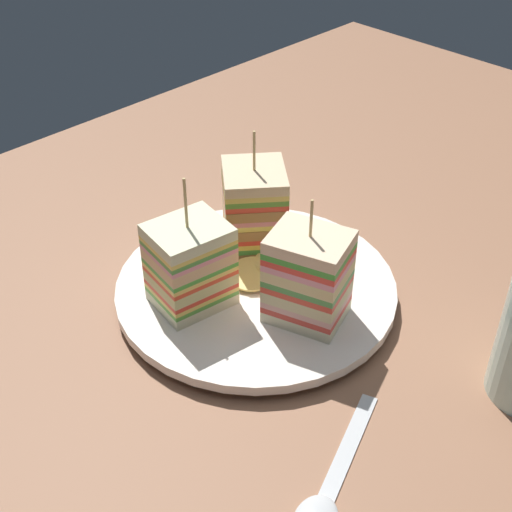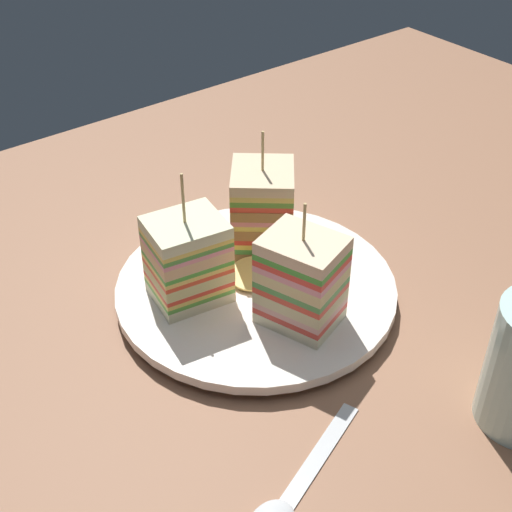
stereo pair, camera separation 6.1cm
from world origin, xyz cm
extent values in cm
cube|color=#906146|center=(0.00, 0.00, -0.90)|extent=(127.39, 80.61, 1.80)
cylinder|color=white|center=(0.00, 0.00, 0.36)|extent=(15.37, 15.37, 0.73)
cylinder|color=white|center=(0.00, 0.00, 1.17)|extent=(24.79, 24.79, 0.89)
cube|color=#DFB68D|center=(-4.07, -4.33, 2.10)|extent=(8.19, 8.27, 0.98)
cube|color=#9E7242|center=(-2.16, -2.00, 2.10)|extent=(4.36, 3.65, 0.98)
cube|color=#489C45|center=(-4.07, -4.33, 2.85)|extent=(8.19, 8.27, 0.52)
cube|color=#E6CC53|center=(-4.07, -4.33, 3.37)|extent=(8.19, 8.27, 0.52)
cube|color=red|center=(-4.07, -4.33, 3.88)|extent=(8.19, 8.27, 0.52)
cube|color=beige|center=(-4.07, -4.33, 4.63)|extent=(8.19, 8.27, 0.98)
cube|color=#9E7242|center=(-2.16, -2.00, 4.63)|extent=(4.36, 3.65, 0.98)
cube|color=#E4D057|center=(-4.07, -4.33, 5.38)|extent=(8.19, 8.27, 0.52)
cube|color=pink|center=(-4.07, -4.33, 5.90)|extent=(8.19, 8.27, 0.52)
cube|color=beige|center=(-4.07, -4.33, 6.64)|extent=(8.19, 8.27, 0.98)
cube|color=#9E7242|center=(-2.16, -2.00, 6.64)|extent=(4.36, 3.65, 0.98)
cube|color=#DA412F|center=(-4.07, -4.33, 7.39)|extent=(8.19, 8.27, 0.52)
cube|color=#558F34|center=(-4.07, -4.33, 7.91)|extent=(8.19, 8.27, 0.52)
cube|color=#E2C759|center=(-4.07, -4.33, 8.42)|extent=(8.19, 8.27, 0.52)
cube|color=beige|center=(-4.07, -4.33, 9.17)|extent=(8.19, 8.27, 0.98)
cylinder|color=tan|center=(-4.07, -4.33, 11.55)|extent=(0.24, 0.24, 3.78)
cube|color=beige|center=(5.53, -2.17, 2.11)|extent=(6.89, 6.16, 1.00)
cube|color=#9E7242|center=(2.56, -1.70, 2.11)|extent=(1.05, 5.13, 1.00)
cube|color=#549E37|center=(5.53, -2.17, 2.82)|extent=(6.89, 6.16, 0.41)
cube|color=#EFC458|center=(5.53, -2.17, 3.22)|extent=(6.89, 6.16, 0.41)
cube|color=red|center=(5.53, -2.17, 3.63)|extent=(6.89, 6.16, 0.41)
cube|color=#D1C580|center=(5.53, -2.17, 4.33)|extent=(6.89, 6.16, 1.00)
cube|color=#9E7242|center=(2.56, -1.70, 4.33)|extent=(1.05, 5.13, 1.00)
cube|color=#E04425|center=(5.53, -2.17, 5.03)|extent=(6.89, 6.16, 0.41)
cube|color=#EBC259|center=(5.53, -2.17, 5.44)|extent=(6.89, 6.16, 0.41)
cube|color=green|center=(5.53, -2.17, 5.85)|extent=(6.89, 6.16, 0.41)
cube|color=#E1B480|center=(5.53, -2.17, 6.55)|extent=(6.89, 6.16, 1.00)
cube|color=#9E7242|center=(2.56, -1.70, 6.55)|extent=(1.05, 5.13, 1.00)
cube|color=pink|center=(5.53, -2.17, 7.25)|extent=(6.89, 6.16, 0.41)
cube|color=#4E943C|center=(5.53, -2.17, 7.66)|extent=(6.89, 6.16, 0.41)
cube|color=#E6C754|center=(5.53, -2.17, 8.06)|extent=(6.89, 6.16, 0.41)
cube|color=beige|center=(5.53, -2.17, 8.76)|extent=(6.89, 6.16, 1.00)
cylinder|color=tan|center=(5.53, -2.17, 11.49)|extent=(0.24, 0.24, 4.46)
cube|color=beige|center=(-0.47, 5.93, 2.13)|extent=(6.67, 7.42, 1.03)
cube|color=#B2844C|center=(0.50, 3.08, 2.13)|extent=(4.67, 1.80, 1.03)
cube|color=#D64234|center=(-0.47, 5.93, 2.93)|extent=(6.67, 7.42, 0.56)
cube|color=#E2A394|center=(-0.47, 5.93, 3.49)|extent=(6.67, 7.42, 0.56)
cube|color=beige|center=(-0.47, 5.93, 4.28)|extent=(6.67, 7.42, 1.03)
cube|color=#9E7242|center=(0.50, 3.08, 4.28)|extent=(4.67, 1.80, 1.03)
cube|color=#D7422E|center=(-0.47, 5.93, 5.08)|extent=(6.67, 7.42, 0.56)
cube|color=#4C8F45|center=(-0.47, 5.93, 5.64)|extent=(6.67, 7.42, 0.56)
cube|color=beige|center=(-0.47, 5.93, 6.43)|extent=(6.67, 7.42, 1.03)
cube|color=#9E7242|center=(0.50, 3.08, 6.43)|extent=(4.67, 1.80, 1.03)
cube|color=pink|center=(-0.47, 5.93, 7.23)|extent=(6.67, 7.42, 0.56)
cube|color=#E53C31|center=(-0.47, 5.93, 7.79)|extent=(6.67, 7.42, 0.56)
cube|color=green|center=(-0.47, 5.93, 8.35)|extent=(6.67, 7.42, 0.56)
cube|color=beige|center=(-0.47, 5.93, 9.14)|extent=(6.67, 7.42, 1.03)
cylinder|color=tan|center=(-0.47, 5.93, 11.31)|extent=(0.24, 0.24, 3.30)
cylinder|color=#F2CC77|center=(-1.49, -0.64, 1.91)|extent=(4.78, 4.78, 0.55)
cylinder|color=#E6CB6D|center=(-0.20, -0.54, 2.35)|extent=(5.01, 5.07, 1.21)
cylinder|color=#E1C56C|center=(-2.57, 0.26, 2.63)|extent=(5.17, 5.17, 0.27)
cube|color=silver|center=(7.01, 16.39, 0.12)|extent=(10.10, 4.78, 0.25)
camera|label=1|loc=(34.46, 34.69, 41.30)|focal=50.00mm
camera|label=2|loc=(29.87, 38.71, 41.30)|focal=50.00mm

